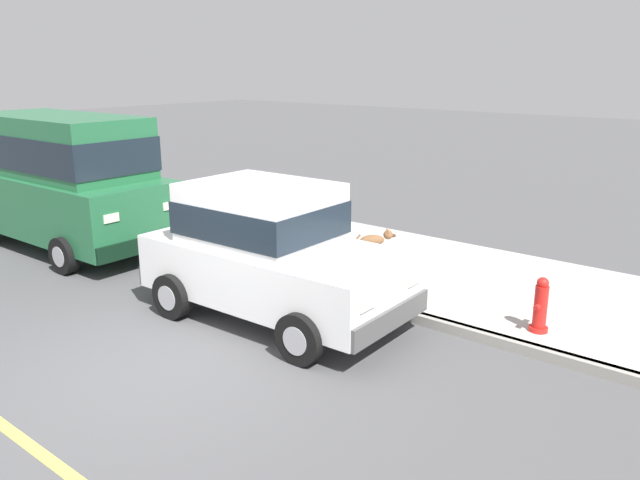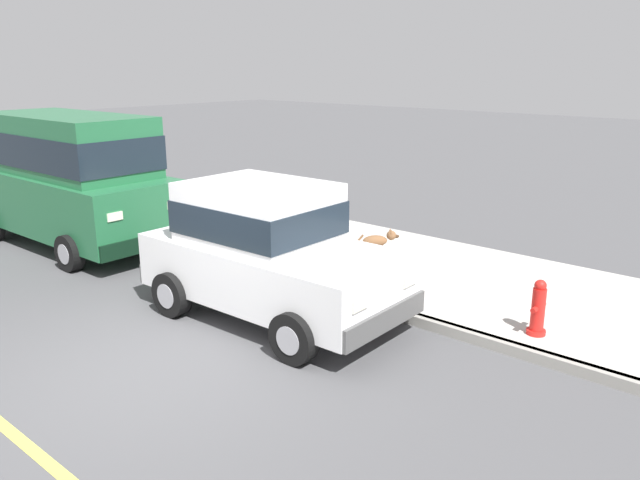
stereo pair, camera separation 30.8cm
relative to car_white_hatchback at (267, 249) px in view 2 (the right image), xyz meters
name	(u,v)px [view 2 (the right image)]	position (x,y,z in m)	size (l,w,h in m)	color
ground_plane	(149,372)	(-2.10, -0.16, -0.98)	(80.00, 80.00, 0.00)	#4C4C4F
curb	(328,293)	(1.10, -0.16, -0.91)	(0.16, 64.00, 0.14)	gray
sidewalk	(395,265)	(2.90, -0.16, -0.91)	(3.60, 64.00, 0.14)	#B7B5AD
lane_centre_line	(9,430)	(-3.70, -0.16, -0.97)	(0.12, 57.60, 0.01)	#E0D64C
car_white_hatchback	(267,249)	(0.00, 0.00, 0.00)	(2.03, 3.84, 1.88)	white
car_green_van	(70,174)	(0.10, 5.49, 0.42)	(2.20, 4.93, 2.52)	#23663D
dog_brown	(379,240)	(2.97, 0.25, -0.55)	(0.59, 0.55, 0.49)	brown
fire_hydrant	(538,309)	(1.55, -3.23, -0.50)	(0.34, 0.24, 0.72)	red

